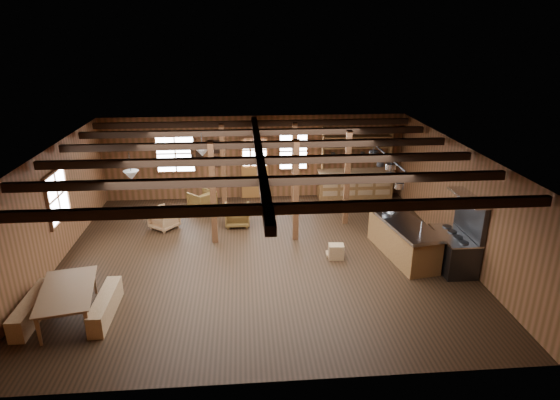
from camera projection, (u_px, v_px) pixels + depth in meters
name	position (u px, v px, depth m)	size (l,w,h in m)	color
room	(260.00, 206.00, 11.44)	(10.04, 9.04, 2.84)	black
ceiling_joists	(259.00, 153.00, 11.16)	(9.80, 8.82, 0.18)	black
timber_posts	(275.00, 179.00, 13.42)	(3.95, 2.35, 2.80)	#422113
back_door	(255.00, 173.00, 15.78)	(1.02, 0.08, 2.15)	brown
window_back_left	(175.00, 154.00, 15.34)	(1.32, 0.06, 1.32)	white
window_back_right	(293.00, 151.00, 15.64)	(1.02, 0.06, 1.32)	white
window_left	(57.00, 196.00, 11.46)	(0.14, 1.24, 1.32)	white
notice_boards	(209.00, 152.00, 15.41)	(1.08, 0.03, 0.90)	beige
back_counter	(355.00, 180.00, 15.90)	(2.55, 0.60, 2.45)	brown
pendant_lamps	(170.00, 163.00, 11.91)	(1.86, 2.36, 0.66)	#2E2F31
pot_rack	(384.00, 165.00, 11.66)	(0.44, 3.00, 0.46)	#2E2F31
kitchen_island	(403.00, 238.00, 11.84)	(1.27, 2.61, 1.20)	brown
step_stool	(336.00, 252.00, 11.78)	(0.42, 0.30, 0.38)	olive
commercial_range	(456.00, 245.00, 11.21)	(0.78, 1.48, 1.83)	#2E2F31
dining_table	(71.00, 303.00, 9.35)	(1.81, 1.01, 0.64)	brown
bench_wall	(33.00, 309.00, 9.32)	(0.31, 1.66, 0.46)	olive
bench_aisle	(106.00, 306.00, 9.43)	(0.30, 1.62, 0.45)	olive
armchair_a	(202.00, 201.00, 14.83)	(0.69, 0.71, 0.64)	brown
armchair_b	(237.00, 215.00, 13.71)	(0.70, 0.72, 0.65)	brown
armchair_c	(164.00, 218.00, 13.52)	(0.67, 0.69, 0.63)	#986E45
counter_pot	(393.00, 204.00, 12.59)	(0.28, 0.28, 0.17)	silver
bowl	(387.00, 213.00, 12.11)	(0.24, 0.24, 0.06)	silver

